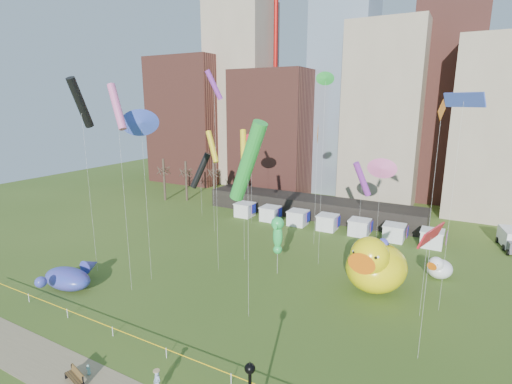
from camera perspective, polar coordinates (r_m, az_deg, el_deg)
The scene contains 31 objects.
ground at distance 33.64m, azimuth -13.10°, elevation -22.83°, with size 160.00×160.00×0.00m, color #39541A.
skyline at distance 82.52m, azimuth 17.70°, elevation 13.93°, with size 101.00×23.00×68.00m.
pavilion at distance 68.27m, azimuth 8.17°, elevation -2.18°, with size 38.00×6.00×3.20m, color black.
vendor_tents at distance 61.40m, azimuth 10.54°, elevation -4.52°, with size 33.24×2.80×2.40m.
bare_trees at distance 79.27m, azimuth -10.14°, elevation 1.70°, with size 8.44×6.44×8.50m.
caution_tape at distance 33.25m, azimuth -13.17°, elevation -21.88°, with size 50.00×0.06×0.90m.
big_duck at distance 42.75m, azimuth 17.20°, elevation -10.26°, with size 7.14×8.92×6.54m.
small_duck at distance 48.99m, azimuth 25.49°, elevation -10.12°, with size 3.64×3.94×2.74m.
seahorse_green at distance 44.14m, azimuth 3.20°, elevation -5.98°, with size 1.76×2.06×6.93m.
seahorse_purple at distance 43.64m, azimuth 18.22°, elevation -8.37°, with size 1.24×1.55×5.52m.
whale_inflatable at distance 46.91m, azimuth -25.95°, elevation -11.30°, with size 6.04×7.63×2.61m.
park_bench at distance 33.01m, azimuth -25.19°, elevation -23.47°, with size 2.05×1.09×1.00m.
box_truck at distance 63.29m, azimuth 33.65°, elevation -5.86°, with size 3.35×6.31×2.55m.
woman at distance 30.13m, azimuth -14.43°, elevation -25.68°, with size 0.64×0.42×1.74m, color silver.
toddler at distance 33.49m, azimuth -23.58°, elevation -22.97°, with size 0.28×0.21×0.81m, color silver.
kite_0 at distance 30.72m, azimuth 24.54°, elevation -5.83°, with size 1.50×3.91×10.83m.
kite_1 at distance 39.93m, azimuth -19.91°, elevation 11.76°, with size 2.73×1.56×21.37m.
kite_2 at distance 67.00m, azimuth -8.23°, elevation 3.16°, with size 3.77×2.75×11.18m.
kite_3 at distance 32.80m, azimuth -1.22°, elevation 4.46°, with size 4.46×2.52×18.26m.
kite_4 at distance 45.74m, azimuth -1.86°, elevation 6.65°, with size 1.92×2.41×16.44m.
kite_5 at distance 41.88m, azimuth -16.67°, elevation 9.79°, with size 1.44×2.64×18.88m.
kite_6 at distance 51.99m, azimuth 9.12°, elevation 8.15°, with size 0.75×2.38×16.70m.
kite_7 at distance 42.97m, azimuth -6.25°, elevation 15.41°, with size 1.78×1.67×22.97m.
kite_8 at distance 61.22m, azimuth -0.70°, elevation 7.54°, with size 2.29×0.72×14.67m.
kite_9 at distance 55.08m, azimuth 18.10°, elevation 3.33°, with size 2.78×0.61×12.12m.
kite_10 at distance 46.26m, azimuth -24.58°, elevation 11.90°, with size 1.70×3.34×22.21m.
kite_11 at distance 45.02m, azimuth 10.27°, elevation 16.04°, with size 1.20×1.17×22.86m.
kite_12 at distance 57.55m, azimuth -6.49°, elevation 6.68°, with size 2.87×1.87×15.48m.
kite_13 at distance 37.90m, azimuth 28.42°, elevation 11.81°, with size 3.41×3.10×20.39m.
kite_14 at distance 35.95m, azimuth 25.67°, elevation 9.45°, with size 0.48×1.71×19.83m.
kite_15 at distance 53.59m, azimuth 15.44°, elevation 1.85°, with size 2.66×2.54×11.89m.
Camera 1 is at (18.86, -19.75, 19.64)m, focal length 27.00 mm.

